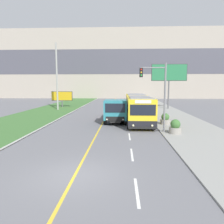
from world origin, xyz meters
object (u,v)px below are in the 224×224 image
at_px(utility_pole_far, 57,76).
at_px(planter_round_near, 175,127).
at_px(city_bus, 138,108).
at_px(billboard_small, 62,96).
at_px(billboard_large, 169,74).
at_px(traffic_light_mast, 158,89).
at_px(planter_round_second, 165,119).
at_px(car_distant, 130,103).
at_px(dump_truck, 116,111).

bearing_deg(utility_pole_far, planter_round_near, -49.44).
xyz_separation_m(city_bus, utility_pole_far, (-12.75, 10.77, 4.09)).
bearing_deg(city_bus, billboard_small, 130.71).
bearing_deg(billboard_small, utility_pole_far, -83.31).
distance_m(utility_pole_far, billboard_small, 5.91).
relative_size(billboard_large, billboard_small, 1.94).
height_order(utility_pole_far, billboard_large, utility_pole_far).
distance_m(traffic_light_mast, planter_round_near, 3.58).
distance_m(planter_round_near, planter_round_second, 4.44).
xyz_separation_m(utility_pole_far, traffic_light_mast, (13.95, -17.36, -1.78)).
relative_size(traffic_light_mast, planter_round_second, 5.16).
distance_m(traffic_light_mast, billboard_large, 20.27).
height_order(billboard_small, planter_round_near, billboard_small).
relative_size(city_bus, planter_round_second, 11.16).
relative_size(car_distant, planter_round_near, 3.57).
bearing_deg(billboard_large, planter_round_second, -102.61).
relative_size(traffic_light_mast, planter_round_near, 4.98).
distance_m(billboard_small, planter_round_second, 24.28).
bearing_deg(planter_round_second, billboard_small, 131.21).
bearing_deg(dump_truck, city_bus, 33.33).
bearing_deg(dump_truck, billboard_large, 59.15).
relative_size(car_distant, planter_round_second, 3.70).
distance_m(city_bus, dump_truck, 3.03).
height_order(traffic_light_mast, planter_round_second, traffic_light_mast).
distance_m(traffic_light_mast, planter_round_second, 5.20).
bearing_deg(utility_pole_far, billboard_small, 96.69).
xyz_separation_m(dump_truck, utility_pole_far, (-10.22, 12.44, 4.29)).
distance_m(dump_truck, planter_round_second, 5.37).
relative_size(billboard_large, planter_round_second, 6.67).
relative_size(city_bus, planter_round_near, 10.77).
bearing_deg(billboard_large, dump_truck, -120.85).
distance_m(car_distant, traffic_light_mast, 24.01).
bearing_deg(dump_truck, planter_round_near, -47.02).
height_order(city_bus, utility_pole_far, utility_pole_far).
distance_m(dump_truck, traffic_light_mast, 6.67).
height_order(dump_truck, planter_round_second, dump_truck).
height_order(car_distant, billboard_large, billboard_large).
relative_size(dump_truck, car_distant, 1.60).
bearing_deg(planter_round_near, dump_truck, 132.98).
xyz_separation_m(billboard_large, planter_round_second, (-3.52, -15.71, -5.45)).
bearing_deg(planter_round_second, planter_round_near, -90.24).
xyz_separation_m(city_bus, billboard_large, (6.19, 12.93, 4.54)).
height_order(utility_pole_far, billboard_small, utility_pole_far).
height_order(traffic_light_mast, billboard_small, traffic_light_mast).
distance_m(utility_pole_far, planter_round_second, 21.13).
xyz_separation_m(utility_pole_far, planter_round_near, (15.40, -18.00, -4.98)).
xyz_separation_m(car_distant, planter_round_near, (2.90, -24.40, -0.08)).
xyz_separation_m(car_distant, planter_round_second, (2.92, -19.96, -0.10)).
bearing_deg(planter_round_near, traffic_light_mast, 156.29).
distance_m(dump_truck, planter_round_near, 7.64).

